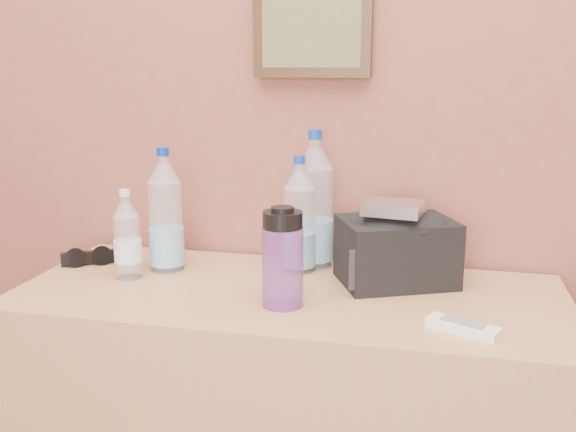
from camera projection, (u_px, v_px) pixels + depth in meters
The scene contains 10 objects.
picture_frame at pixel (312, 27), 1.60m from camera, with size 0.30×0.03×0.25m, color #382311, non-canonical shape.
pet_large_a at pixel (166, 216), 1.62m from camera, with size 0.09×0.09×0.31m.
pet_large_b at pixel (314, 206), 1.66m from camera, with size 0.10×0.10×0.36m.
pet_large_c at pixel (299, 221), 1.62m from camera, with size 0.08×0.08×0.30m.
pet_small at pixel (127, 239), 1.57m from camera, with size 0.06×0.06×0.22m.
nalgene_bottle at pixel (283, 258), 1.38m from camera, with size 0.09×0.09×0.22m.
sunglasses at pixel (89, 258), 1.69m from camera, with size 0.14×0.05×0.04m, color black, non-canonical shape.
ac_remote at pixel (463, 327), 1.26m from camera, with size 0.14×0.05×0.02m, color silver.
toiletry_bag at pixel (397, 247), 1.53m from camera, with size 0.26×0.19×0.18m, color black, non-canonical shape.
foil_packet at pixel (394, 208), 1.48m from camera, with size 0.13×0.11×0.03m, color silver.
Camera 1 is at (0.25, 0.34, 1.30)m, focal length 40.00 mm.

